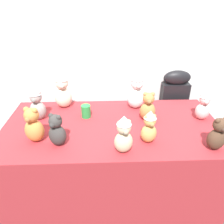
{
  "coord_description": "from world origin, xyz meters",
  "views": [
    {
      "loc": [
        -0.05,
        -1.22,
        1.72
      ],
      "look_at": [
        0.0,
        0.25,
        0.9
      ],
      "focal_mm": 34.25,
      "sensor_mm": 36.0,
      "label": 1
    }
  ],
  "objects_px": {
    "teddy_bear_honey": "(149,127)",
    "teddy_bear_caramel": "(148,107)",
    "instrument_case": "(171,115)",
    "party_cup_green": "(86,111)",
    "teddy_bear_charcoal": "(57,131)",
    "teddy_bear_snow": "(137,90)",
    "teddy_bear_ginger": "(34,126)",
    "teddy_bear_blush": "(204,106)",
    "teddy_bear_ash": "(37,104)",
    "teddy_bear_cocoa": "(217,135)",
    "teddy_bear_cream": "(63,90)",
    "display_table": "(112,161)",
    "teddy_bear_sand": "(124,135)"
  },
  "relations": [
    {
      "from": "teddy_bear_snow",
      "to": "teddy_bear_blush",
      "type": "distance_m",
      "value": 0.58
    },
    {
      "from": "teddy_bear_cream",
      "to": "teddy_bear_blush",
      "type": "distance_m",
      "value": 1.23
    },
    {
      "from": "teddy_bear_ginger",
      "to": "teddy_bear_ash",
      "type": "xyz_separation_m",
      "value": [
        -0.06,
        0.31,
        0.02
      ]
    },
    {
      "from": "instrument_case",
      "to": "party_cup_green",
      "type": "height_order",
      "value": "instrument_case"
    },
    {
      "from": "teddy_bear_cream",
      "to": "teddy_bear_caramel",
      "type": "distance_m",
      "value": 0.78
    },
    {
      "from": "teddy_bear_honey",
      "to": "teddy_bear_cocoa",
      "type": "height_order",
      "value": "teddy_bear_honey"
    },
    {
      "from": "teddy_bear_charcoal",
      "to": "teddy_bear_caramel",
      "type": "bearing_deg",
      "value": 47.78
    },
    {
      "from": "teddy_bear_ash",
      "to": "instrument_case",
      "type": "bearing_deg",
      "value": 25.0
    },
    {
      "from": "party_cup_green",
      "to": "teddy_bear_snow",
      "type": "bearing_deg",
      "value": 19.25
    },
    {
      "from": "teddy_bear_ginger",
      "to": "teddy_bear_caramel",
      "type": "distance_m",
      "value": 0.9
    },
    {
      "from": "teddy_bear_ash",
      "to": "teddy_bear_cocoa",
      "type": "height_order",
      "value": "teddy_bear_ash"
    },
    {
      "from": "teddy_bear_ash",
      "to": "teddy_bear_cocoa",
      "type": "distance_m",
      "value": 1.38
    },
    {
      "from": "teddy_bear_cocoa",
      "to": "instrument_case",
      "type": "bearing_deg",
      "value": 77.9
    },
    {
      "from": "instrument_case",
      "to": "teddy_bear_ginger",
      "type": "xyz_separation_m",
      "value": [
        -1.24,
        -0.76,
        0.38
      ]
    },
    {
      "from": "teddy_bear_cocoa",
      "to": "teddy_bear_snow",
      "type": "bearing_deg",
      "value": 113.89
    },
    {
      "from": "teddy_bear_ginger",
      "to": "teddy_bear_ash",
      "type": "distance_m",
      "value": 0.32
    },
    {
      "from": "teddy_bear_caramel",
      "to": "teddy_bear_blush",
      "type": "relative_size",
      "value": 0.96
    },
    {
      "from": "teddy_bear_charcoal",
      "to": "instrument_case",
      "type": "bearing_deg",
      "value": 60.19
    },
    {
      "from": "teddy_bear_charcoal",
      "to": "teddy_bear_cocoa",
      "type": "height_order",
      "value": "teddy_bear_charcoal"
    },
    {
      "from": "party_cup_green",
      "to": "teddy_bear_cocoa",
      "type": "bearing_deg",
      "value": -27.13
    },
    {
      "from": "teddy_bear_caramel",
      "to": "party_cup_green",
      "type": "height_order",
      "value": "teddy_bear_caramel"
    },
    {
      "from": "teddy_bear_sand",
      "to": "instrument_case",
      "type": "bearing_deg",
      "value": 42.47
    },
    {
      "from": "teddy_bear_honey",
      "to": "teddy_bear_charcoal",
      "type": "distance_m",
      "value": 0.64
    },
    {
      "from": "display_table",
      "to": "teddy_bear_charcoal",
      "type": "height_order",
      "value": "teddy_bear_charcoal"
    },
    {
      "from": "teddy_bear_cocoa",
      "to": "teddy_bear_sand",
      "type": "distance_m",
      "value": 0.63
    },
    {
      "from": "teddy_bear_ash",
      "to": "party_cup_green",
      "type": "distance_m",
      "value": 0.41
    },
    {
      "from": "display_table",
      "to": "instrument_case",
      "type": "distance_m",
      "value": 0.9
    },
    {
      "from": "teddy_bear_charcoal",
      "to": "teddy_bear_blush",
      "type": "xyz_separation_m",
      "value": [
        1.15,
        0.31,
        0.01
      ]
    },
    {
      "from": "teddy_bear_blush",
      "to": "teddy_bear_snow",
      "type": "bearing_deg",
      "value": 158.87
    },
    {
      "from": "teddy_bear_cocoa",
      "to": "party_cup_green",
      "type": "height_order",
      "value": "teddy_bear_cocoa"
    },
    {
      "from": "teddy_bear_cocoa",
      "to": "display_table",
      "type": "bearing_deg",
      "value": 142.19
    },
    {
      "from": "display_table",
      "to": "teddy_bear_ash",
      "type": "bearing_deg",
      "value": 168.67
    },
    {
      "from": "teddy_bear_snow",
      "to": "teddy_bear_blush",
      "type": "height_order",
      "value": "teddy_bear_snow"
    },
    {
      "from": "teddy_bear_cocoa",
      "to": "teddy_bear_ash",
      "type": "bearing_deg",
      "value": 148.52
    },
    {
      "from": "display_table",
      "to": "teddy_bear_sand",
      "type": "height_order",
      "value": "teddy_bear_sand"
    },
    {
      "from": "display_table",
      "to": "teddy_bear_caramel",
      "type": "bearing_deg",
      "value": 14.31
    },
    {
      "from": "teddy_bear_sand",
      "to": "teddy_bear_charcoal",
      "type": "bearing_deg",
      "value": 155.17
    },
    {
      "from": "teddy_bear_honey",
      "to": "party_cup_green",
      "type": "relative_size",
      "value": 2.29
    },
    {
      "from": "display_table",
      "to": "teddy_bear_snow",
      "type": "distance_m",
      "value": 0.68
    },
    {
      "from": "teddy_bear_snow",
      "to": "teddy_bear_cocoa",
      "type": "xyz_separation_m",
      "value": [
        0.46,
        -0.62,
        -0.06
      ]
    },
    {
      "from": "instrument_case",
      "to": "party_cup_green",
      "type": "distance_m",
      "value": 1.05
    },
    {
      "from": "teddy_bear_cream",
      "to": "teddy_bear_sand",
      "type": "bearing_deg",
      "value": -64.07
    },
    {
      "from": "teddy_bear_cream",
      "to": "teddy_bear_snow",
      "type": "distance_m",
      "value": 0.67
    },
    {
      "from": "teddy_bear_snow",
      "to": "party_cup_green",
      "type": "relative_size",
      "value": 3.23
    },
    {
      "from": "teddy_bear_ginger",
      "to": "teddy_bear_charcoal",
      "type": "bearing_deg",
      "value": 0.02
    },
    {
      "from": "teddy_bear_honey",
      "to": "teddy_bear_caramel",
      "type": "xyz_separation_m",
      "value": [
        0.05,
        0.31,
        -0.01
      ]
    },
    {
      "from": "teddy_bear_cream",
      "to": "teddy_bear_charcoal",
      "type": "distance_m",
      "value": 0.58
    },
    {
      "from": "teddy_bear_ginger",
      "to": "teddy_bear_blush",
      "type": "xyz_separation_m",
      "value": [
        1.32,
        0.26,
        0.0
      ]
    },
    {
      "from": "teddy_bear_caramel",
      "to": "teddy_bear_ginger",
      "type": "bearing_deg",
      "value": -159.62
    },
    {
      "from": "teddy_bear_ginger",
      "to": "teddy_bear_sand",
      "type": "height_order",
      "value": "teddy_bear_sand"
    }
  ]
}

